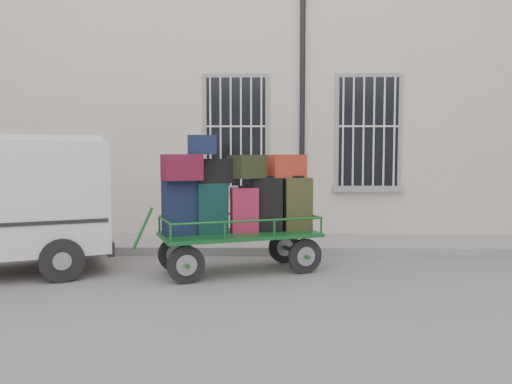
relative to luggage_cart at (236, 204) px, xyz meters
The scene contains 4 objects.
ground 1.07m from the luggage_cart, 30.91° to the right, with size 80.00×80.00×0.00m, color slate.
building 5.71m from the luggage_cart, 87.49° to the left, with size 24.00×5.15×6.00m.
sidewalk 2.28m from the luggage_cart, 83.53° to the left, with size 24.00×1.70×0.15m, color gray.
luggage_cart is the anchor object (origin of this frame).
Camera 1 is at (0.19, -7.28, 1.74)m, focal length 35.00 mm.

